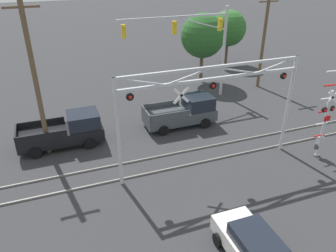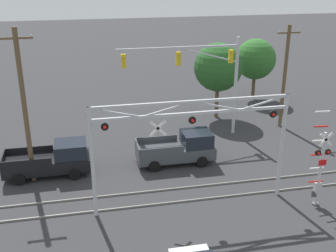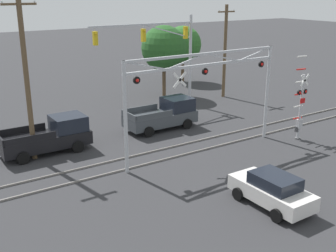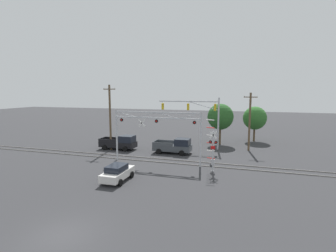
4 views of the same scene
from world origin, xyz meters
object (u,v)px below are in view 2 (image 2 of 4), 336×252
Objects in this scene: utility_pole_right at (285,76)px; crossing_gantry at (192,131)px; traffic_signal_span at (208,70)px; background_tree_far_left_verge at (218,67)px; background_tree_beyond_span at (255,59)px; utility_pole_left at (24,106)px; pickup_truck_lead at (180,148)px; pickup_truck_following at (53,160)px; crossing_signal_mast at (320,170)px.

crossing_gantry is at bearing -135.46° from utility_pole_right.
background_tree_far_left_verge is at bearing 61.51° from traffic_signal_span.
utility_pole_right is at bearing -96.07° from background_tree_beyond_span.
pickup_truck_lead is at bearing 3.39° from utility_pole_left.
pickup_truck_lead is 0.87× the size of background_tree_beyond_span.
utility_pole_right is (18.64, 5.27, -0.54)m from utility_pole_left.
crossing_gantry is 14.15m from utility_pole_right.
utility_pole_right reaches higher than crossing_gantry.
pickup_truck_following is 0.64× the size of utility_pole_right.
traffic_signal_span is at bearing 104.86° from crossing_signal_mast.
traffic_signal_span is at bearing 20.85° from utility_pole_left.
pickup_truck_following is at bearing -148.92° from background_tree_far_left_verge.
background_tree_far_left_verge reaches higher than crossing_gantry.
traffic_signal_span is (3.73, 9.33, 0.74)m from crossing_gantry.
crossing_signal_mast is at bearing -107.03° from utility_pole_right.
utility_pole_left reaches higher than traffic_signal_span.
crossing_signal_mast is 19.42m from background_tree_beyond_span.
pickup_truck_lead is (-5.90, 6.68, -1.12)m from crossing_signal_mast.
crossing_gantry is 1.17× the size of traffic_signal_span.
utility_pole_left is at bearing -156.67° from pickup_truck_following.
background_tree_beyond_span is (10.88, 17.39, -0.44)m from crossing_gantry.
traffic_signal_span is at bearing -118.49° from background_tree_far_left_verge.
utility_pole_right is at bearing 15.24° from pickup_truck_following.
utility_pole_right is 1.40× the size of background_tree_beyond_span.
crossing_signal_mast is at bearing -12.58° from crossing_gantry.
background_tree_beyond_span reaches higher than crossing_signal_mast.
background_tree_far_left_verge is (2.03, 3.75, -0.72)m from traffic_signal_span.
crossing_gantry is 10.08m from traffic_signal_span.
utility_pole_left is (-1.19, -0.51, 3.73)m from pickup_truck_following.
background_tree_beyond_span is 0.91× the size of background_tree_far_left_verge.
traffic_signal_span is 1.10× the size of utility_pole_right.
utility_pole_right is (6.36, 0.59, -0.87)m from traffic_signal_span.
utility_pole_right is at bearing -36.12° from background_tree_far_left_verge.
background_tree_beyond_span is (0.79, 7.46, -0.32)m from utility_pole_right.
traffic_signal_span is 10.84m from background_tree_beyond_span.
crossing_gantry is 2.00× the size of pickup_truck_following.
utility_pole_right reaches higher than traffic_signal_span.
crossing_signal_mast is at bearing -48.54° from pickup_truck_lead.
traffic_signal_span reaches higher than background_tree_far_left_verge.
traffic_signal_span is (-2.87, 10.80, 2.93)m from crossing_signal_mast.
utility_pole_left reaches higher than utility_pole_right.
background_tree_beyond_span reaches higher than pickup_truck_lead.
background_tree_beyond_span reaches higher than pickup_truck_following.
pickup_truck_following is at bearing 154.55° from crossing_signal_mast.
crossing_gantry is at bearing -113.77° from background_tree_far_left_verge.
crossing_signal_mast is 0.61× the size of traffic_signal_span.
background_tree_far_left_verge reaches higher than pickup_truck_lead.
pickup_truck_lead is at bearing -122.74° from background_tree_far_left_verge.
utility_pole_left is 16.61m from background_tree_far_left_verge.
crossing_signal_mast is at bearing -102.80° from background_tree_beyond_span.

